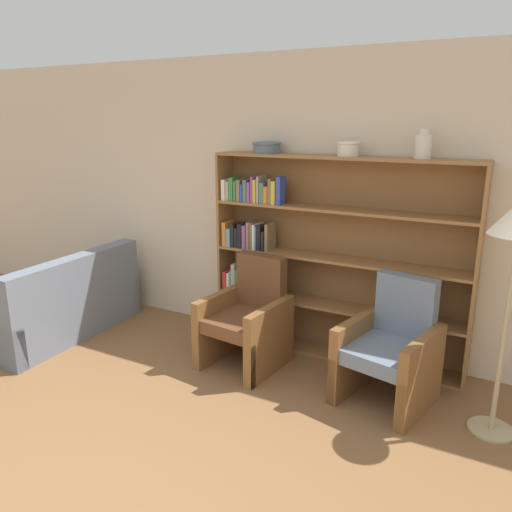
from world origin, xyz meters
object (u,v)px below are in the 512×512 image
at_px(bowl_terracotta, 348,148).
at_px(armchair_leather, 247,320).
at_px(bowl_cream, 267,147).
at_px(vase_tall, 423,146).
at_px(armchair_cushioned, 391,350).
at_px(bookshelf, 315,256).
at_px(couch, 60,306).

relative_size(bowl_terracotta, armchair_leather, 0.21).
distance_m(bowl_cream, vase_tall, 1.39).
bearing_deg(armchair_cushioned, bookshelf, -19.49).
distance_m(couch, armchair_leather, 2.06).
height_order(bowl_cream, vase_tall, vase_tall).
bearing_deg(bowl_terracotta, vase_tall, -0.00).
relative_size(vase_tall, couch, 0.14).
bearing_deg(couch, bowl_cream, -67.38).
xyz_separation_m(couch, armchair_leather, (2.03, 0.35, 0.12)).
bearing_deg(bowl_cream, couch, -155.83).
bearing_deg(bookshelf, bowl_cream, -177.49).
relative_size(couch, armchair_cushioned, 1.73).
distance_m(vase_tall, couch, 3.82).
distance_m(armchair_leather, armchair_cushioned, 1.28).
height_order(bookshelf, armchair_cushioned, bookshelf).
bearing_deg(bowl_cream, armchair_cushioned, -20.92).
xyz_separation_m(vase_tall, armchair_cushioned, (-0.02, -0.52, -1.54)).
xyz_separation_m(bowl_cream, vase_tall, (1.39, -0.00, 0.04)).
distance_m(bookshelf, armchair_cushioned, 1.15).
bearing_deg(armchair_cushioned, vase_tall, -79.48).
height_order(bookshelf, bowl_cream, bowl_cream).
bearing_deg(bowl_cream, vase_tall, -0.00).
height_order(vase_tall, armchair_cushioned, vase_tall).
bearing_deg(vase_tall, couch, -165.32).
height_order(bookshelf, bowl_terracotta, bowl_terracotta).
distance_m(bookshelf, bowl_terracotta, 1.03).
distance_m(couch, armchair_cushioned, 3.33).
distance_m(bookshelf, vase_tall, 1.35).
height_order(bowl_terracotta, armchair_cushioned, bowl_terracotta).
xyz_separation_m(bowl_cream, couch, (-1.94, -0.87, -1.62)).
bearing_deg(armchair_leather, bookshelf, -120.79).
height_order(couch, armchair_cushioned, armchair_cushioned).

